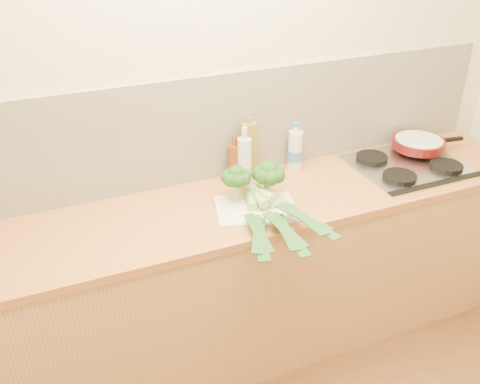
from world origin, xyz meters
The scene contains 14 objects.
room_shell centered at (0.00, 1.49, 1.17)m, with size 3.50×3.50×3.50m.
counter centered at (0.00, 1.20, 0.45)m, with size 3.20×0.62×0.90m.
gas_hob centered at (1.02, 1.20, 0.91)m, with size 0.58×0.50×0.04m.
chopping_board centered at (0.08, 1.11, 0.91)m, with size 0.37×0.27×0.01m, color beige.
broccoli_left centered at (0.03, 1.21, 1.03)m, with size 0.14×0.14×0.18m.
broccoli_right centered at (0.18, 1.18, 1.04)m, with size 0.16×0.16×0.19m.
leek_front centered at (0.06, 1.10, 0.93)m, with size 0.26×0.67×0.04m.
leek_mid centered at (0.10, 1.07, 0.95)m, with size 0.11×0.71×0.04m.
leek_back centered at (0.15, 1.04, 0.97)m, with size 0.20×0.61×0.04m.
skillet centered at (1.17, 1.31, 0.96)m, with size 0.42×0.29×0.05m.
oil_tin centered at (0.19, 1.42, 1.05)m, with size 0.08×0.05×0.33m.
glass_bottle centered at (0.15, 1.39, 1.02)m, with size 0.07×0.07×0.29m.
amber_bottle centered at (0.11, 1.43, 1.00)m, with size 0.06×0.06×0.24m.
water_bottle centered at (0.45, 1.43, 1.00)m, with size 0.08×0.08×0.24m.
Camera 1 is at (-0.81, -0.80, 2.19)m, focal length 40.00 mm.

